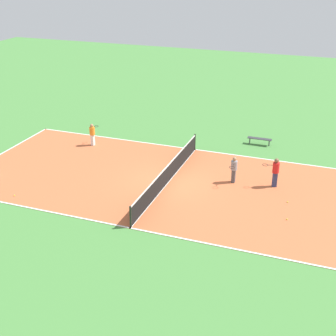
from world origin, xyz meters
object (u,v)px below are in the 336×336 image
at_px(player_baseline_gray, 234,168).
at_px(player_coach_red, 275,170).
at_px(tennis_ball_near_net, 288,202).
at_px(tennis_ball_left_sideline, 14,195).
at_px(bench, 260,139).
at_px(tennis_ball_right_alley, 287,219).
at_px(tennis_net, 168,173).
at_px(player_center_orange, 92,133).

xyz_separation_m(player_baseline_gray, player_coach_red, (-0.27, 2.25, 0.10)).
height_order(tennis_ball_near_net, tennis_ball_left_sideline, same).
height_order(bench, player_baseline_gray, player_baseline_gray).
relative_size(tennis_ball_near_net, tennis_ball_right_alley, 1.00).
xyz_separation_m(bench, tennis_ball_near_net, (7.69, 2.84, -0.33)).
height_order(tennis_net, player_center_orange, player_center_orange).
xyz_separation_m(player_baseline_gray, tennis_ball_near_net, (1.38, 3.20, -0.84)).
height_order(tennis_net, player_coach_red, player_coach_red).
bearing_deg(tennis_net, bench, 153.28).
bearing_deg(player_center_orange, tennis_ball_right_alley, -111.61).
xyz_separation_m(player_center_orange, tennis_ball_right_alley, (5.46, 13.56, -0.82)).
bearing_deg(tennis_net, tennis_ball_near_net, 89.06).
xyz_separation_m(tennis_net, tennis_ball_left_sideline, (4.40, -7.12, -0.53)).
height_order(tennis_net, tennis_ball_left_sideline, tennis_net).
relative_size(tennis_net, tennis_ball_right_alley, 151.24).
xyz_separation_m(tennis_net, player_baseline_gray, (-1.27, 3.46, 0.31)).
bearing_deg(bench, tennis_ball_near_net, -69.70).
distance_m(bench, tennis_ball_left_sideline, 16.23).
bearing_deg(bench, player_baseline_gray, -93.25).
bearing_deg(player_center_orange, bench, -68.81).
bearing_deg(player_baseline_gray, player_center_orange, -103.54).
xyz_separation_m(bench, player_center_orange, (4.01, -10.53, 0.49)).
bearing_deg(tennis_net, tennis_ball_left_sideline, -58.27).
bearing_deg(player_baseline_gray, tennis_net, -70.60).
bearing_deg(tennis_ball_near_net, tennis_ball_left_sideline, -72.70).
relative_size(bench, player_baseline_gray, 1.05).
bearing_deg(tennis_ball_left_sideline, tennis_ball_near_net, 107.30).
relative_size(bench, tennis_ball_near_net, 23.74).
height_order(player_coach_red, tennis_ball_left_sideline, player_coach_red).
relative_size(player_center_orange, tennis_ball_near_net, 22.09).
bearing_deg(tennis_ball_right_alley, bench, -162.22).
relative_size(player_baseline_gray, tennis_ball_right_alley, 22.54).
bearing_deg(player_baseline_gray, tennis_ball_near_net, 65.85).
relative_size(tennis_net, tennis_ball_left_sideline, 151.24).
bearing_deg(tennis_ball_right_alley, player_center_orange, -111.94).
relative_size(player_center_orange, player_baseline_gray, 0.98).
bearing_deg(bench, player_center_orange, -159.14).
bearing_deg(tennis_ball_left_sideline, tennis_ball_right_alley, 100.19).
height_order(tennis_net, tennis_ball_near_net, tennis_net).
height_order(player_center_orange, tennis_ball_near_net, player_center_orange).
bearing_deg(tennis_ball_near_net, player_center_orange, -105.39).
relative_size(player_coach_red, tennis_ball_near_net, 24.72).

